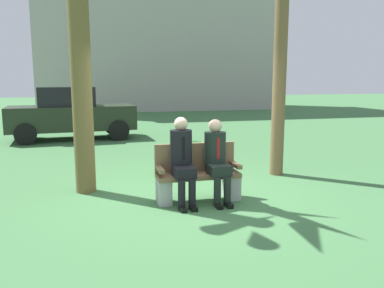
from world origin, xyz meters
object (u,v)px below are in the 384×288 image
seated_man_left (182,156)px  seated_man_right (217,156)px  shrub_near_bench (180,162)px  shrub_mid_lawn (191,153)px  park_bench (198,176)px  building_backdrop (153,9)px  parked_car_near (71,113)px

seated_man_left → seated_man_right: bearing=-0.5°
shrub_near_bench → shrub_mid_lawn: shrub_mid_lawn is taller
park_bench → shrub_mid_lawn: bearing=77.9°
seated_man_left → shrub_near_bench: 1.89m
park_bench → seated_man_left: bearing=-157.4°
building_backdrop → seated_man_right: bearing=-96.4°
seated_man_right → shrub_near_bench: seated_man_right is taller
seated_man_right → shrub_mid_lawn: bearing=84.3°
building_backdrop → parked_car_near: bearing=-109.8°
seated_man_right → shrub_mid_lawn: seated_man_right is taller
seated_man_left → shrub_mid_lawn: bearing=72.9°
park_bench → shrub_mid_lawn: (0.55, 2.56, -0.11)m
park_bench → seated_man_right: bearing=-23.0°
park_bench → shrub_mid_lawn: park_bench is taller
seated_man_right → shrub_mid_lawn: 2.72m
seated_man_left → shrub_mid_lawn: 2.83m
shrub_near_bench → parked_car_near: size_ratio=0.22×
park_bench → seated_man_right: (0.28, -0.12, 0.33)m
seated_man_left → seated_man_right: size_ratio=1.04×
shrub_near_bench → shrub_mid_lawn: size_ratio=0.98×
shrub_mid_lawn → shrub_near_bench: bearing=-116.8°
park_bench → seated_man_left: 0.46m
parked_car_near → seated_man_left: bearing=-75.1°
shrub_near_bench → building_backdrop: 20.08m
seated_man_left → shrub_mid_lawn: (0.82, 2.67, -0.47)m
seated_man_right → parked_car_near: bearing=108.8°
seated_man_left → building_backdrop: building_backdrop is taller
park_bench → parked_car_near: (-2.23, 7.23, 0.44)m
shrub_mid_lawn → seated_man_right: bearing=-95.7°
seated_man_left → seated_man_right: seated_man_left is taller
shrub_mid_lawn → seated_man_left: bearing=-107.1°
shrub_mid_lawn → parked_car_near: parked_car_near is taller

